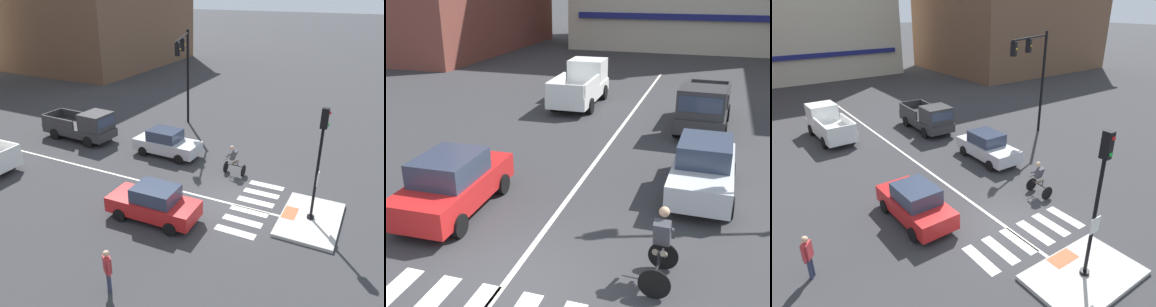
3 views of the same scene
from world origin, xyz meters
TOP-DOWN VIEW (x-y plane):
  - ground_plane at (0.00, 0.00)m, footprint 300.00×300.00m
  - crosswalk_stripe_a at (-2.32, -1.02)m, footprint 0.44×1.80m
  - crosswalk_stripe_b at (-1.39, -1.02)m, footprint 0.44×1.80m
  - lane_centre_line at (-0.24, 10.00)m, footprint 0.14×28.00m
  - car_silver_eastbound_mid at (3.41, 5.70)m, footprint 1.90×4.13m
  - car_red_westbound_near at (-2.99, 2.60)m, footprint 1.93×4.15m
  - pickup_truck_white_westbound_distant at (-3.09, 14.92)m, footprint 2.16×5.15m
  - pickup_truck_charcoal_eastbound_far at (3.08, 11.94)m, footprint 2.20×5.17m
  - cyclist at (2.81, 1.06)m, footprint 0.70×1.11m

SIDE VIEW (x-z plane):
  - ground_plane at x=0.00m, z-range 0.00..0.00m
  - crosswalk_stripe_a at x=-2.32m, z-range 0.00..0.01m
  - crosswalk_stripe_b at x=-1.39m, z-range 0.00..0.01m
  - lane_centre_line at x=-0.24m, z-range 0.00..0.01m
  - car_silver_eastbound_mid at x=3.41m, z-range -0.01..1.63m
  - car_red_westbound_near at x=-2.99m, z-range -0.01..1.63m
  - cyclist at x=2.81m, z-range 0.03..1.71m
  - pickup_truck_white_westbound_distant at x=-3.09m, z-range -0.06..2.02m
  - pickup_truck_charcoal_eastbound_far at x=3.08m, z-range -0.06..2.02m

